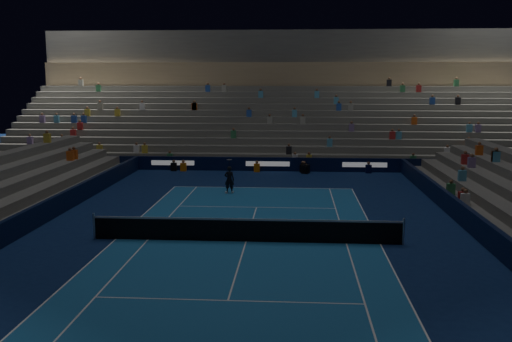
{
  "coord_description": "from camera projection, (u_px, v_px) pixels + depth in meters",
  "views": [
    {
      "loc": [
        1.98,
        -22.78,
        6.64
      ],
      "look_at": [
        0.0,
        6.0,
        2.0
      ],
      "focal_mm": 40.15,
      "sensor_mm": 36.0,
      "label": 1
    }
  ],
  "objects": [
    {
      "name": "sponsor_barrier_west",
      "position": [
        18.0,
        226.0,
        24.2
      ],
      "size": [
        0.25,
        37.0,
        1.0
      ],
      "primitive_type": "cube",
      "color": "black",
      "rests_on": "ground"
    },
    {
      "name": "grandstand_main",
      "position": [
        273.0,
        116.0,
        50.57
      ],
      "size": [
        44.0,
        15.2,
        11.2
      ],
      "color": "#5E5F5A",
      "rests_on": "ground"
    },
    {
      "name": "sponsor_barrier_far",
      "position": [
        268.0,
        164.0,
        41.77
      ],
      "size": [
        44.0,
        0.25,
        1.0
      ],
      "primitive_type": "cube",
      "color": "black",
      "rests_on": "ground"
    },
    {
      "name": "ground",
      "position": [
        246.0,
        242.0,
        23.63
      ],
      "size": [
        90.0,
        90.0,
        0.0
      ],
      "primitive_type": "plane",
      "color": "#0C1F4C",
      "rests_on": "ground"
    },
    {
      "name": "tennis_net",
      "position": [
        246.0,
        230.0,
        23.55
      ],
      "size": [
        12.9,
        0.1,
        1.1
      ],
      "color": "#B2B2B7",
      "rests_on": "ground"
    },
    {
      "name": "tennis_player",
      "position": [
        229.0,
        180.0,
        33.58
      ],
      "size": [
        0.62,
        0.44,
        1.61
      ],
      "primitive_type": "imported",
      "rotation": [
        0.0,
        0.0,
        3.05
      ],
      "color": "black",
      "rests_on": "ground"
    },
    {
      "name": "broadcast_camera",
      "position": [
        306.0,
        169.0,
        40.68
      ],
      "size": [
        0.64,
        1.01,
        0.63
      ],
      "color": "black",
      "rests_on": "ground"
    },
    {
      "name": "court_surface",
      "position": [
        246.0,
        242.0,
        23.62
      ],
      "size": [
        10.97,
        23.77,
        0.01
      ],
      "primitive_type": "cube",
      "color": "#1B5C99",
      "rests_on": "ground"
    },
    {
      "name": "sponsor_barrier_east",
      "position": [
        487.0,
        234.0,
        22.89
      ],
      "size": [
        0.25,
        37.0,
        1.0
      ],
      "primitive_type": "cube",
      "color": "black",
      "rests_on": "ground"
    }
  ]
}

